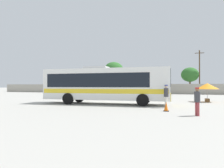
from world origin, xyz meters
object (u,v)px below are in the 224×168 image
at_px(roadside_tree_midright, 157,74).
at_px(vendor_umbrella_near_gate_orange, 207,86).
at_px(coach_bus_white_yellow, 104,84).
at_px(traffic_cone_on_apron, 166,107).
at_px(parked_car_second_silver, 124,90).
at_px(roadside_tree_midleft, 114,70).
at_px(attendant_by_bus_door, 166,95).
at_px(roadside_tree_right, 190,75).
at_px(parked_car_leftmost_grey, 98,90).
at_px(utility_pole_far, 200,71).
at_px(parked_car_third_black, 157,91).
at_px(roadside_tree_left, 87,74).
at_px(utility_pole_near, 110,77).
at_px(passenger_waiting_on_apron, 197,100).

bearing_deg(roadside_tree_midright, vendor_umbrella_near_gate_orange, -72.95).
distance_m(coach_bus_white_yellow, traffic_cone_on_apron, 7.01).
height_order(parked_car_second_silver, roadside_tree_midleft, roadside_tree_midleft).
distance_m(attendant_by_bus_door, roadside_tree_right, 29.96).
height_order(parked_car_leftmost_grey, utility_pole_far, utility_pole_far).
xyz_separation_m(roadside_tree_midleft, roadside_tree_right, (17.06, 1.29, -1.29)).
bearing_deg(attendant_by_bus_door, roadside_tree_midleft, 116.28).
bearing_deg(coach_bus_white_yellow, roadside_tree_midright, 87.27).
xyz_separation_m(roadside_tree_midleft, roadside_tree_midright, (9.76, 4.73, -0.87)).
xyz_separation_m(coach_bus_white_yellow, parked_car_third_black, (2.77, 20.12, -1.12)).
xyz_separation_m(utility_pole_far, roadside_tree_left, (-26.01, -0.26, 0.01)).
distance_m(parked_car_third_black, utility_pole_far, 11.35).
bearing_deg(attendant_by_bus_door, traffic_cone_on_apron, -86.39).
bearing_deg(parked_car_leftmost_grey, roadside_tree_left, 133.26).
xyz_separation_m(coach_bus_white_yellow, roadside_tree_midright, (1.51, 31.71, 2.64)).
relative_size(vendor_umbrella_near_gate_orange, utility_pole_near, 0.31).
bearing_deg(roadside_tree_right, roadside_tree_midleft, -175.68).
relative_size(parked_car_second_silver, roadside_tree_left, 0.71).
distance_m(vendor_umbrella_near_gate_orange, roadside_tree_right, 22.71).
relative_size(parked_car_leftmost_grey, roadside_tree_left, 0.68).
distance_m(roadside_tree_left, roadside_tree_right, 24.23).
xyz_separation_m(parked_car_third_black, utility_pole_far, (7.86, 7.14, 4.01)).
bearing_deg(roadside_tree_midright, roadside_tree_left, -164.41).
relative_size(roadside_tree_left, roadside_tree_right, 1.10).
relative_size(parked_car_third_black, roadside_tree_left, 0.68).
bearing_deg(passenger_waiting_on_apron, parked_car_third_black, 101.08).
height_order(parked_car_second_silver, utility_pole_near, utility_pole_near).
relative_size(parked_car_second_silver, parked_car_third_black, 1.05).
xyz_separation_m(parked_car_leftmost_grey, parked_car_third_black, (12.48, -0.85, -0.03)).
xyz_separation_m(parked_car_leftmost_grey, traffic_cone_on_apron, (15.58, -24.45, -0.48)).
xyz_separation_m(parked_car_third_black, utility_pole_near, (-12.50, 8.41, 3.08)).
distance_m(coach_bus_white_yellow, roadside_tree_right, 29.70).
height_order(parked_car_leftmost_grey, roadside_tree_midleft, roadside_tree_midleft).
xyz_separation_m(utility_pole_near, roadside_tree_left, (-5.65, -1.53, 0.93)).
bearing_deg(roadside_tree_midleft, parked_car_third_black, -31.91).
bearing_deg(roadside_tree_left, utility_pole_far, 0.58).
bearing_deg(coach_bus_white_yellow, parked_car_third_black, 82.15).
height_order(coach_bus_white_yellow, utility_pole_far, utility_pole_far).
bearing_deg(parked_car_second_silver, roadside_tree_left, 149.79).
height_order(attendant_by_bus_door, utility_pole_near, utility_pole_near).
bearing_deg(passenger_waiting_on_apron, parked_car_leftmost_grey, 123.85).
distance_m(vendor_umbrella_near_gate_orange, utility_pole_far, 21.81).
height_order(roadside_tree_right, traffic_cone_on_apron, roadside_tree_right).
distance_m(attendant_by_bus_door, roadside_tree_left, 35.57).
bearing_deg(vendor_umbrella_near_gate_orange, roadside_tree_midleft, 129.81).
height_order(attendant_by_bus_door, parked_car_third_black, attendant_by_bus_door).
bearing_deg(traffic_cone_on_apron, parked_car_second_silver, 112.15).
xyz_separation_m(vendor_umbrella_near_gate_orange, roadside_tree_midright, (-7.97, 26.01, 2.88)).
bearing_deg(traffic_cone_on_apron, utility_pole_near, 115.99).
bearing_deg(vendor_umbrella_near_gate_orange, coach_bus_white_yellow, -148.97).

